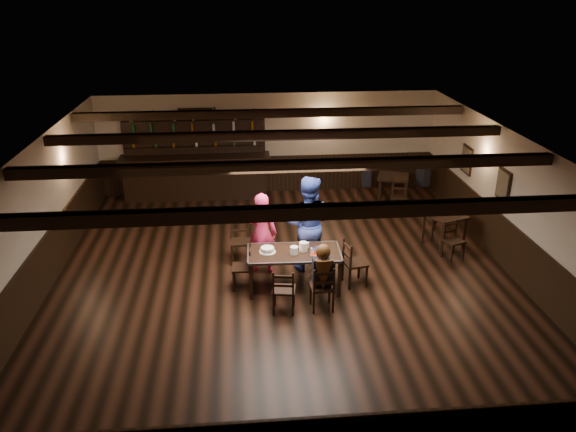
{
  "coord_description": "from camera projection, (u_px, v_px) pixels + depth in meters",
  "views": [
    {
      "loc": [
        -0.81,
        -9.7,
        5.35
      ],
      "look_at": [
        0.09,
        0.2,
        1.21
      ],
      "focal_mm": 35.0,
      "sensor_mm": 36.0,
      "label": 1
    }
  ],
  "objects": [
    {
      "name": "room_shell",
      "position": [
        284.0,
        193.0,
        10.41
      ],
      "size": [
        9.02,
        10.02,
        2.71
      ],
      "color": "beige",
      "rests_on": "ground"
    },
    {
      "name": "woman_pink",
      "position": [
        262.0,
        233.0,
        10.97
      ],
      "size": [
        0.69,
        0.54,
        1.66
      ],
      "primitive_type": "imported",
      "rotation": [
        0.0,
        0.0,
        2.88
      ],
      "color": "#E23265",
      "rests_on": "ground"
    },
    {
      "name": "menu_red",
      "position": [
        320.0,
        254.0,
        10.3
      ],
      "size": [
        0.39,
        0.33,
        0.0
      ],
      "primitive_type": "cube",
      "rotation": [
        0.0,
        0.0,
        -0.31
      ],
      "color": "maroon",
      "rests_on": "dining_table"
    },
    {
      "name": "plate_stack_b",
      "position": [
        303.0,
        247.0,
        10.38
      ],
      "size": [
        0.15,
        0.15,
        0.18
      ],
      "primitive_type": "cylinder",
      "color": "white",
      "rests_on": "dining_table"
    },
    {
      "name": "chair_end_right",
      "position": [
        351.0,
        260.0,
        10.57
      ],
      "size": [
        0.48,
        0.49,
        0.9
      ],
      "color": "black",
      "rests_on": "ground"
    },
    {
      "name": "chair_far_pushed",
      "position": [
        240.0,
        237.0,
        11.53
      ],
      "size": [
        0.43,
        0.41,
        0.89
      ],
      "color": "black",
      "rests_on": "ground"
    },
    {
      "name": "bg_patron_right",
      "position": [
        423.0,
        172.0,
        14.54
      ],
      "size": [
        0.3,
        0.38,
        0.69
      ],
      "color": "black",
      "rests_on": "ground"
    },
    {
      "name": "bar_counter",
      "position": [
        196.0,
        171.0,
        14.93
      ],
      "size": [
        3.93,
        0.7,
        2.2
      ],
      "color": "black",
      "rests_on": "ground"
    },
    {
      "name": "dining_table",
      "position": [
        294.0,
        255.0,
        10.4
      ],
      "size": [
        1.76,
        0.92,
        0.75
      ],
      "color": "black",
      "rests_on": "ground"
    },
    {
      "name": "cake",
      "position": [
        267.0,
        250.0,
        10.35
      ],
      "size": [
        0.31,
        0.31,
        0.1
      ],
      "color": "white",
      "rests_on": "dining_table"
    },
    {
      "name": "seated_person",
      "position": [
        323.0,
        267.0,
        9.65
      ],
      "size": [
        0.34,
        0.51,
        0.83
      ],
      "color": "black",
      "rests_on": "ground"
    },
    {
      "name": "bg_patron_left",
      "position": [
        366.0,
        171.0,
        14.53
      ],
      "size": [
        0.27,
        0.39,
        0.74
      ],
      "color": "black",
      "rests_on": "ground"
    },
    {
      "name": "plate_stack_a",
      "position": [
        294.0,
        250.0,
        10.28
      ],
      "size": [
        0.15,
        0.15,
        0.14
      ],
      "primitive_type": "cylinder",
      "color": "white",
      "rests_on": "dining_table"
    },
    {
      "name": "chair_near_right",
      "position": [
        323.0,
        285.0,
        9.73
      ],
      "size": [
        0.42,
        0.4,
        0.86
      ],
      "color": "black",
      "rests_on": "ground"
    },
    {
      "name": "menu_blue",
      "position": [
        322.0,
        249.0,
        10.48
      ],
      "size": [
        0.36,
        0.32,
        0.0
      ],
      "primitive_type": "cube",
      "rotation": [
        0.0,
        0.0,
        -0.46
      ],
      "color": "#0E1D4A",
      "rests_on": "dining_table"
    },
    {
      "name": "ground",
      "position": [
        284.0,
        277.0,
        11.04
      ],
      "size": [
        10.0,
        10.0,
        0.0
      ],
      "primitive_type": "plane",
      "color": "black",
      "rests_on": "ground"
    },
    {
      "name": "salt_shaker",
      "position": [
        312.0,
        250.0,
        10.32
      ],
      "size": [
        0.04,
        0.04,
        0.1
      ],
      "primitive_type": "cylinder",
      "color": "silver",
      "rests_on": "dining_table"
    },
    {
      "name": "back_table_a",
      "position": [
        445.0,
        219.0,
        12.11
      ],
      "size": [
        0.96,
        0.96,
        0.75
      ],
      "color": "black",
      "rests_on": "ground"
    },
    {
      "name": "chair_near_left",
      "position": [
        284.0,
        288.0,
        9.66
      ],
      "size": [
        0.44,
        0.43,
        0.84
      ],
      "color": "black",
      "rests_on": "ground"
    },
    {
      "name": "pepper_shaker",
      "position": [
        315.0,
        252.0,
        10.28
      ],
      "size": [
        0.03,
        0.03,
        0.09
      ],
      "primitive_type": "cylinder",
      "color": "#A5A8AD",
      "rests_on": "dining_table"
    },
    {
      "name": "back_table_b",
      "position": [
        393.0,
        180.0,
        14.5
      ],
      "size": [
        0.97,
        0.97,
        0.75
      ],
      "color": "black",
      "rests_on": "ground"
    },
    {
      "name": "tea_light",
      "position": [
        295.0,
        247.0,
        10.5
      ],
      "size": [
        0.06,
        0.06,
        0.06
      ],
      "color": "#A5A8AD",
      "rests_on": "dining_table"
    },
    {
      "name": "drink_glass",
      "position": [
        307.0,
        245.0,
        10.52
      ],
      "size": [
        0.07,
        0.07,
        0.11
      ],
      "primitive_type": "cylinder",
      "color": "silver",
      "rests_on": "dining_table"
    },
    {
      "name": "chair_end_left",
      "position": [
        246.0,
        264.0,
        10.5
      ],
      "size": [
        0.39,
        0.41,
        0.84
      ],
      "color": "black",
      "rests_on": "ground"
    },
    {
      "name": "man_blue",
      "position": [
        308.0,
        224.0,
        11.02
      ],
      "size": [
        1.09,
        0.93,
        1.96
      ],
      "primitive_type": "imported",
      "rotation": [
        0.0,
        0.0,
        2.92
      ],
      "color": "navy",
      "rests_on": "ground"
    }
  ]
}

